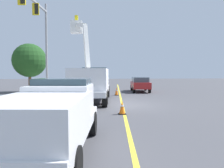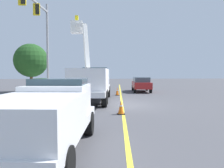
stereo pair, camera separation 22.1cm
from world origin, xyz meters
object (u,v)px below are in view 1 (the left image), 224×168
at_px(utility_bucket_truck, 92,81).
at_px(service_pickup_truck, 51,114).
at_px(traffic_cone_mid_front, 122,107).
at_px(traffic_signal_mast, 40,29).
at_px(traffic_cone_mid_rear, 117,91).
at_px(passing_minivan, 140,83).

bearing_deg(utility_bucket_truck, service_pickup_truck, 174.79).
distance_m(service_pickup_truck, traffic_cone_mid_front, 6.23).
bearing_deg(service_pickup_truck, utility_bucket_truck, -5.21).
bearing_deg(utility_bucket_truck, traffic_signal_mast, 57.60).
distance_m(traffic_cone_mid_front, traffic_cone_mid_rear, 9.75).
relative_size(passing_minivan, traffic_signal_mast, 0.56).
height_order(traffic_cone_mid_front, traffic_signal_mast, traffic_signal_mast).
height_order(traffic_cone_mid_front, traffic_cone_mid_rear, traffic_cone_mid_rear).
bearing_deg(traffic_cone_mid_front, service_pickup_truck, 154.11).
relative_size(service_pickup_truck, traffic_cone_mid_front, 7.64).
bearing_deg(traffic_cone_mid_rear, service_pickup_truck, 167.50).
bearing_deg(traffic_signal_mast, service_pickup_truck, -165.69).
distance_m(service_pickup_truck, passing_minivan, 20.20).
relative_size(utility_bucket_truck, traffic_cone_mid_front, 11.12).
xyz_separation_m(utility_bucket_truck, traffic_cone_mid_rear, (4.11, -2.37, -1.20)).
distance_m(passing_minivan, traffic_cone_mid_front, 14.09).
relative_size(traffic_cone_mid_rear, traffic_signal_mast, 0.09).
relative_size(traffic_cone_mid_front, traffic_cone_mid_rear, 0.93).
bearing_deg(traffic_signal_mast, passing_minivan, -63.72).
xyz_separation_m(service_pickup_truck, traffic_cone_mid_rear, (15.29, -3.39, -0.72)).
bearing_deg(traffic_cone_mid_rear, passing_minivan, -39.36).
distance_m(traffic_cone_mid_front, traffic_signal_mast, 12.08).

